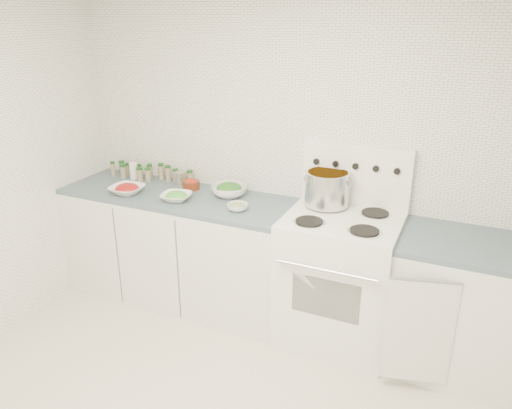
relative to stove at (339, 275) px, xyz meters
name	(u,v)px	position (x,y,z in m)	size (l,w,h in m)	color
room_walls	(180,166)	(-0.48, -1.19, 1.06)	(3.54, 3.04, 2.52)	white
counter_left	(180,247)	(-1.30, 0.00, -0.05)	(1.85, 0.62, 0.90)	white
stove	(339,275)	(0.00, 0.00, 0.00)	(0.76, 0.70, 1.36)	white
counter_right	(465,308)	(0.82, 0.00, -0.05)	(0.89, 0.73, 0.90)	white
stock_pot	(327,187)	(-0.17, 0.16, 0.58)	(0.33, 0.31, 0.24)	silver
bowl_tomato	(127,189)	(-1.66, -0.14, 0.44)	(0.26, 0.26, 0.08)	white
bowl_snowpea	(176,197)	(-1.23, -0.11, 0.44)	(0.26, 0.26, 0.07)	white
bowl_broccoli	(229,190)	(-0.92, 0.14, 0.45)	(0.33, 0.33, 0.11)	white
bowl_zucchini	(238,207)	(-0.73, -0.10, 0.43)	(0.20, 0.20, 0.06)	white
bowl_pepper	(191,184)	(-1.27, 0.16, 0.44)	(0.13, 0.13, 0.08)	#612310
salt_canister	(134,171)	(-1.84, 0.19, 0.47)	(0.07, 0.07, 0.13)	white
tin_can	(181,178)	(-1.40, 0.21, 0.46)	(0.08, 0.08, 0.11)	#A89F8E
spice_cluster	(148,172)	(-1.73, 0.22, 0.46)	(0.74, 0.15, 0.14)	gray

